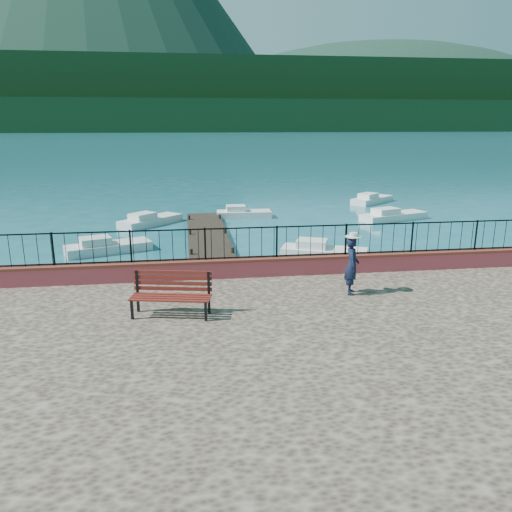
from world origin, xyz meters
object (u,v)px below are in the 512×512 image
object	(u,v)px
boat_3	(151,218)
boat_5	(372,197)
park_bench	(171,303)
person	(352,266)
boat_4	(244,211)
boat_2	(394,214)
boat_1	(324,249)
boat_0	(108,244)

from	to	relation	value
boat_3	boat_5	size ratio (longest dim) A/B	1.02
park_bench	person	bearing A→B (deg)	23.03
boat_3	boat_4	xyz separation A→B (m)	(5.67, 1.45, 0.00)
boat_2	boat_1	bearing A→B (deg)	-148.80
park_bench	boat_0	distance (m)	11.80
park_bench	boat_4	world-z (taller)	park_bench
boat_2	boat_4	world-z (taller)	same
boat_1	boat_4	world-z (taller)	same
boat_1	boat_5	xyz separation A→B (m)	(7.69, 14.46, 0.00)
boat_3	boat_0	bearing A→B (deg)	-149.46
boat_2	boat_3	bearing A→B (deg)	158.67
park_bench	boat_2	xyz separation A→B (m)	(13.03, 16.95, -1.12)
boat_1	boat_4	size ratio (longest dim) A/B	1.11
boat_2	boat_4	bearing A→B (deg)	148.17
boat_1	boat_2	xyz separation A→B (m)	(6.59, 7.89, 0.00)
boat_5	boat_2	bearing A→B (deg)	-138.14
boat_3	boat_2	bearing A→B (deg)	-48.13
person	boat_1	xyz separation A→B (m)	(1.53, 8.08, -1.61)
park_bench	boat_2	distance (m)	21.41
person	boat_2	distance (m)	17.99
boat_0	boat_1	xyz separation A→B (m)	(9.61, -2.26, 0.00)
park_bench	boat_4	size ratio (longest dim) A/B	0.61
park_bench	boat_0	bearing A→B (deg)	117.47
boat_0	boat_3	bearing A→B (deg)	55.92
boat_0	boat_3	xyz separation A→B (m)	(1.53, 6.25, 0.00)
park_bench	boat_2	world-z (taller)	park_bench
boat_1	boat_2	bearing A→B (deg)	72.44
boat_5	boat_4	bearing A→B (deg)	165.39
park_bench	boat_4	bearing A→B (deg)	89.85
boat_4	park_bench	bearing A→B (deg)	-100.22
person	boat_3	xyz separation A→B (m)	(-6.56, 16.59, -1.61)
boat_0	boat_1	size ratio (longest dim) A/B	1.02
boat_1	person	bearing A→B (deg)	-78.40
person	park_bench	bearing A→B (deg)	115.48
boat_4	boat_0	bearing A→B (deg)	-131.34
boat_1	boat_4	xyz separation A→B (m)	(-2.42, 9.96, 0.00)
boat_2	boat_3	size ratio (longest dim) A/B	1.09
park_bench	boat_0	size ratio (longest dim) A/B	0.54
person	boat_0	bearing A→B (deg)	52.30
boat_5	person	bearing A→B (deg)	-150.86
person	boat_3	bearing A→B (deg)	35.83
person	boat_2	bearing A→B (deg)	-12.69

